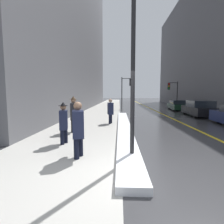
% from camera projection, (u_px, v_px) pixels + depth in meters
% --- Properties ---
extents(ground_plane, '(160.00, 160.00, 0.00)m').
position_uv_depth(ground_plane, '(122.00, 174.00, 4.09)').
color(ground_plane, '#38383A').
extents(sidewalk_slab, '(4.00, 80.00, 0.01)m').
position_uv_depth(sidewalk_slab, '(102.00, 111.00, 19.08)').
color(sidewalk_slab, '#B2AFA8').
rests_on(sidewalk_slab, ground).
extents(road_centre_stripe, '(0.16, 80.00, 0.00)m').
position_uv_depth(road_centre_stripe, '(157.00, 111.00, 18.83)').
color(road_centre_stripe, gold).
rests_on(road_centre_stripe, ground).
extents(snow_bank_curb, '(0.69, 12.76, 0.18)m').
position_uv_depth(snow_bank_curb, '(124.00, 127.00, 9.51)').
color(snow_bank_curb, white).
rests_on(snow_bank_curb, ground).
extents(building_facade_left, '(6.00, 36.00, 25.23)m').
position_uv_depth(building_facade_left, '(67.00, 12.00, 22.98)').
color(building_facade_left, slate).
rests_on(building_facade_left, ground).
extents(building_facade_right, '(6.00, 36.00, 17.79)m').
position_uv_depth(building_facade_right, '(212.00, 44.00, 24.51)').
color(building_facade_right, slate).
rests_on(building_facade_right, ground).
extents(lamp_post, '(0.28, 0.28, 5.33)m').
position_uv_depth(lamp_post, '(133.00, 46.00, 4.72)').
color(lamp_post, black).
rests_on(lamp_post, ground).
extents(traffic_light_near, '(1.31, 0.38, 3.96)m').
position_uv_depth(traffic_light_near, '(127.00, 86.00, 21.79)').
color(traffic_light_near, black).
rests_on(traffic_light_near, ground).
extents(traffic_light_far, '(1.31, 0.33, 3.53)m').
position_uv_depth(traffic_light_far, '(172.00, 89.00, 23.30)').
color(traffic_light_far, black).
rests_on(traffic_light_far, ground).
extents(pedestrian_with_shoulder_bag, '(0.44, 0.77, 1.65)m').
position_uv_depth(pedestrian_with_shoulder_bag, '(78.00, 127.00, 5.06)').
color(pedestrian_with_shoulder_bag, black).
rests_on(pedestrian_with_shoulder_bag, ground).
extents(pedestrian_in_fedora, '(0.40, 0.54, 1.58)m').
position_uv_depth(pedestrian_in_fedora, '(64.00, 121.00, 6.47)').
color(pedestrian_in_fedora, black).
rests_on(pedestrian_in_fedora, ground).
extents(pedestrian_trailing, '(0.44, 0.61, 1.77)m').
position_uv_depth(pedestrian_trailing, '(74.00, 113.00, 8.52)').
color(pedestrian_trailing, black).
rests_on(pedestrian_trailing, ground).
extents(pedestrian_nearside, '(0.42, 0.57, 1.57)m').
position_uv_depth(pedestrian_nearside, '(110.00, 110.00, 10.99)').
color(pedestrian_nearside, black).
rests_on(pedestrian_nearside, ground).
extents(parked_car_black, '(2.06, 4.33, 1.33)m').
position_uv_depth(parked_car_black, '(199.00, 109.00, 14.84)').
color(parked_car_black, black).
rests_on(parked_car_black, ground).
extents(parked_car_dark_green, '(2.20, 4.60, 1.16)m').
position_uv_depth(parked_car_dark_green, '(178.00, 105.00, 20.63)').
color(parked_car_dark_green, black).
rests_on(parked_car_dark_green, ground).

